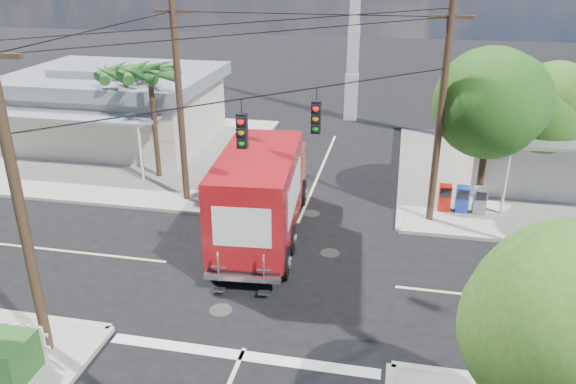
# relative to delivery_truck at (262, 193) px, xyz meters

# --- Properties ---
(ground) EXTENTS (120.00, 120.00, 0.00)m
(ground) POSITION_rel_delivery_truck_xyz_m (1.11, -2.57, -1.84)
(ground) COLOR black
(ground) RESTS_ON ground
(sidewalk_ne) EXTENTS (14.12, 14.12, 0.14)m
(sidewalk_ne) POSITION_rel_delivery_truck_xyz_m (11.99, 8.31, -1.77)
(sidewalk_ne) COLOR gray
(sidewalk_ne) RESTS_ON ground
(sidewalk_nw) EXTENTS (14.12, 14.12, 0.14)m
(sidewalk_nw) POSITION_rel_delivery_truck_xyz_m (-9.77, 8.31, -1.77)
(sidewalk_nw) COLOR gray
(sidewalk_nw) RESTS_ON ground
(road_markings) EXTENTS (32.00, 32.00, 0.01)m
(road_markings) POSITION_rel_delivery_truck_xyz_m (1.11, -4.04, -1.83)
(road_markings) COLOR beige
(road_markings) RESTS_ON ground
(building_nw) EXTENTS (10.80, 10.20, 4.30)m
(building_nw) POSITION_rel_delivery_truck_xyz_m (-10.89, 9.89, 0.39)
(building_nw) COLOR beige
(building_nw) RESTS_ON sidewalk_nw
(radio_tower) EXTENTS (0.80, 0.80, 17.00)m
(radio_tower) POSITION_rel_delivery_truck_xyz_m (1.61, 17.43, 3.81)
(radio_tower) COLOR silver
(radio_tower) RESTS_ON ground
(tree_ne_front) EXTENTS (4.21, 4.14, 6.66)m
(tree_ne_front) POSITION_rel_delivery_truck_xyz_m (8.32, 4.19, 2.93)
(tree_ne_front) COLOR #422D1C
(tree_ne_front) RESTS_ON sidewalk_ne
(tree_ne_back) EXTENTS (3.77, 3.66, 5.82)m
(tree_ne_back) POSITION_rel_delivery_truck_xyz_m (10.92, 6.39, 2.35)
(tree_ne_back) COLOR #422D1C
(tree_ne_back) RESTS_ON sidewalk_ne
(palm_nw_front) EXTENTS (3.01, 3.08, 5.59)m
(palm_nw_front) POSITION_rel_delivery_truck_xyz_m (-6.39, 4.93, 3.21)
(palm_nw_front) COLOR #422D1C
(palm_nw_front) RESTS_ON sidewalk_nw
(palm_nw_back) EXTENTS (3.01, 3.08, 5.19)m
(palm_nw_back) POSITION_rel_delivery_truck_xyz_m (-8.39, 6.43, 2.84)
(palm_nw_back) COLOR #422D1C
(palm_nw_back) RESTS_ON sidewalk_nw
(utility_poles) EXTENTS (12.00, 10.68, 9.00)m
(utility_poles) POSITION_rel_delivery_truck_xyz_m (-0.47, -0.97, 2.84)
(utility_poles) COLOR #473321
(utility_poles) RESTS_ON ground
(vending_boxes) EXTENTS (1.90, 0.50, 1.10)m
(vending_boxes) POSITION_rel_delivery_truck_xyz_m (7.61, 3.63, -1.15)
(vending_boxes) COLOR #AC150A
(vending_boxes) RESTS_ON sidewalk_ne
(delivery_truck) EXTENTS (3.27, 8.53, 3.61)m
(delivery_truck) POSITION_rel_delivery_truck_xyz_m (0.00, 0.00, 0.00)
(delivery_truck) COLOR black
(delivery_truck) RESTS_ON ground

